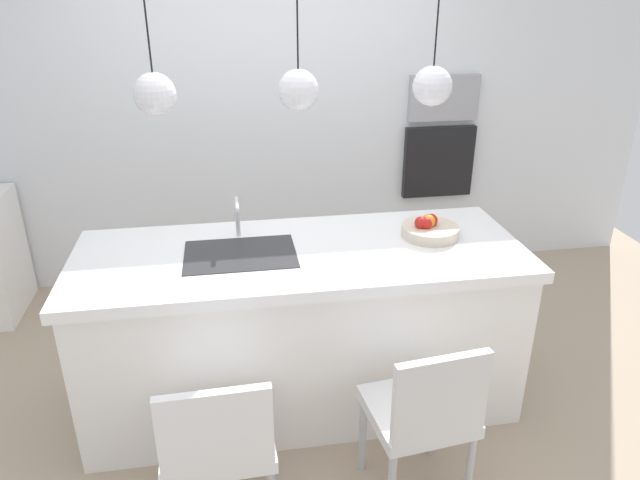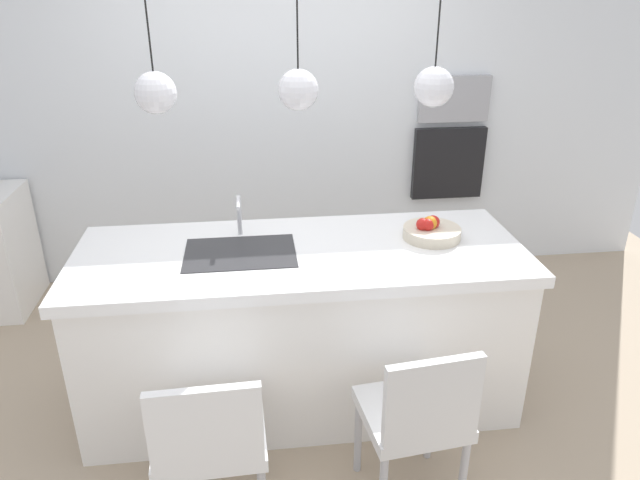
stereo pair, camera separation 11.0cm
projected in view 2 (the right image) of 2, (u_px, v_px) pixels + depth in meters
floor at (303, 395)px, 3.39m from camera, size 6.60×6.60×0.00m
back_wall at (280, 110)px, 4.35m from camera, size 6.00×0.10×2.60m
kitchen_island at (302, 326)px, 3.20m from camera, size 2.31×0.89×0.92m
sink_basin at (240, 254)px, 2.98m from camera, size 0.56×0.40×0.02m
faucet at (239, 211)px, 3.11m from camera, size 0.02×0.17×0.22m
fruit_bowl at (431, 231)px, 3.13m from camera, size 0.31×0.31×0.13m
microwave at (454, 99)px, 4.40m from camera, size 0.54×0.08×0.34m
oven at (448, 163)px, 4.61m from camera, size 0.56×0.08×0.56m
chair_near at (210, 437)px, 2.41m from camera, size 0.47×0.45×0.83m
chair_middle at (417, 415)px, 2.50m from camera, size 0.47×0.46×0.86m
pendant_light_left at (155, 92)px, 2.61m from camera, size 0.19×0.19×0.79m
pendant_light_center at (298, 89)px, 2.68m from camera, size 0.19×0.19×0.79m
pendant_light_right at (434, 86)px, 2.75m from camera, size 0.19×0.19×0.79m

